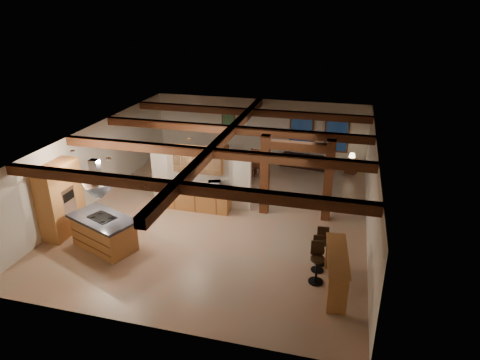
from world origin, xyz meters
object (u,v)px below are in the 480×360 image
object	(u,v)px
sofa	(306,159)
bar_counter	(337,265)
kitchen_island	(104,232)
dining_table	(234,172)

from	to	relation	value
sofa	bar_counter	size ratio (longest dim) A/B	1.07
kitchen_island	sofa	size ratio (longest dim) A/B	1.03
kitchen_island	dining_table	size ratio (longest dim) A/B	1.30
dining_table	sofa	size ratio (longest dim) A/B	0.79
dining_table	bar_counter	xyz separation A→B (m)	(4.59, -6.56, 0.43)
sofa	bar_counter	xyz separation A→B (m)	(1.78, -8.94, 0.41)
dining_table	sofa	distance (m)	3.69
dining_table	bar_counter	size ratio (longest dim) A/B	0.85
dining_table	sofa	bearing A→B (deg)	36.42
bar_counter	kitchen_island	bearing A→B (deg)	177.16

